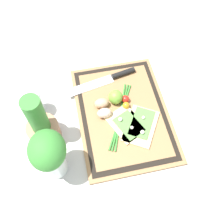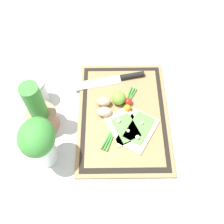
# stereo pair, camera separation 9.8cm
# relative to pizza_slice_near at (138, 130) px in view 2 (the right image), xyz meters

# --- Properties ---
(ground_plane) EXTENTS (6.00, 6.00, 0.00)m
(ground_plane) POSITION_rel_pizza_slice_near_xyz_m (0.07, 0.05, -0.02)
(ground_plane) COLOR silver
(cutting_board) EXTENTS (0.49, 0.34, 0.02)m
(cutting_board) POSITION_rel_pizza_slice_near_xyz_m (0.07, 0.05, -0.01)
(cutting_board) COLOR #997047
(cutting_board) RESTS_ON ground_plane
(pizza_slice_near) EXTENTS (0.19, 0.17, 0.02)m
(pizza_slice_near) POSITION_rel_pizza_slice_near_xyz_m (0.00, 0.00, 0.00)
(pizza_slice_near) COLOR beige
(pizza_slice_near) RESTS_ON cutting_board
(pizza_slice_far) EXTENTS (0.17, 0.15, 0.02)m
(pizza_slice_far) POSITION_rel_pizza_slice_near_xyz_m (0.02, 0.05, 0.00)
(pizza_slice_far) COLOR beige
(pizza_slice_far) RESTS_ON cutting_board
(knife) EXTENTS (0.09, 0.29, 0.02)m
(knife) POSITION_rel_pizza_slice_near_xyz_m (0.24, 0.06, 0.00)
(knife) COLOR silver
(knife) RESTS_ON cutting_board
(egg_brown) EXTENTS (0.04, 0.06, 0.04)m
(egg_brown) POSITION_rel_pizza_slice_near_xyz_m (0.12, 0.13, 0.01)
(egg_brown) COLOR tan
(egg_brown) RESTS_ON cutting_board
(egg_pink) EXTENTS (0.04, 0.06, 0.04)m
(egg_pink) POSITION_rel_pizza_slice_near_xyz_m (0.07, 0.12, 0.01)
(egg_pink) COLOR beige
(egg_pink) RESTS_ON cutting_board
(lime) EXTENTS (0.06, 0.06, 0.06)m
(lime) POSITION_rel_pizza_slice_near_xyz_m (0.13, 0.07, 0.02)
(lime) COLOR #70A838
(lime) RESTS_ON cutting_board
(cherry_tomato_red) EXTENTS (0.03, 0.03, 0.03)m
(cherry_tomato_red) POSITION_rel_pizza_slice_near_xyz_m (0.12, 0.03, 0.01)
(cherry_tomato_red) COLOR red
(cherry_tomato_red) RESTS_ON cutting_board
(cherry_tomato_yellow) EXTENTS (0.03, 0.03, 0.03)m
(cherry_tomato_yellow) POSITION_rel_pizza_slice_near_xyz_m (0.09, 0.04, 0.01)
(cherry_tomato_yellow) COLOR orange
(cherry_tomato_yellow) RESTS_ON cutting_board
(scallion_bunch) EXTENTS (0.28, 0.15, 0.01)m
(scallion_bunch) POSITION_rel_pizza_slice_near_xyz_m (0.06, 0.06, -0.00)
(scallion_bunch) COLOR #388433
(scallion_bunch) RESTS_ON cutting_board
(herb_pot) EXTENTS (0.11, 0.11, 0.24)m
(herb_pot) POSITION_rel_pizza_slice_near_xyz_m (0.04, 0.35, 0.06)
(herb_pot) COLOR #AD7A5B
(herb_pot) RESTS_ON ground_plane
(sauce_jar) EXTENTS (0.07, 0.07, 0.11)m
(sauce_jar) POSITION_rel_pizza_slice_near_xyz_m (0.15, 0.38, 0.03)
(sauce_jar) COLOR silver
(sauce_jar) RESTS_ON ground_plane
(herb_glass) EXTENTS (0.13, 0.11, 0.22)m
(herb_glass) POSITION_rel_pizza_slice_near_xyz_m (-0.09, 0.32, 0.11)
(herb_glass) COLOR silver
(herb_glass) RESTS_ON ground_plane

